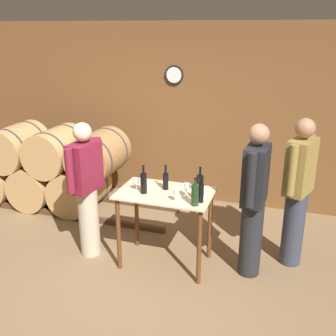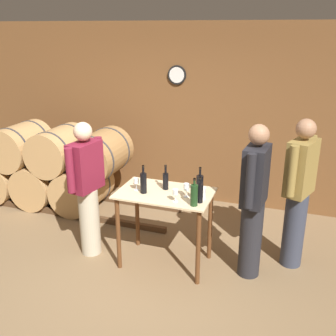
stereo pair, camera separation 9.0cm
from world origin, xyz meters
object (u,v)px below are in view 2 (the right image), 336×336
(wine_bottle_left, at_px, (166,180))
(wine_glass_near_center, at_px, (175,193))
(wine_bottle_far_left, at_px, (143,182))
(wine_glass_near_right, at_px, (186,187))
(person_host, at_px, (87,187))
(wine_bottle_center, at_px, (200,183))
(wine_glass_near_left, at_px, (136,182))
(person_visitor_with_scarf, at_px, (298,191))
(person_visitor_bearded, at_px, (254,199))
(ice_bucket, at_px, (200,193))
(wine_bottle_right, at_px, (194,195))
(wine_bottle_far_right, at_px, (200,192))

(wine_bottle_left, height_order, wine_glass_near_center, wine_bottle_left)
(wine_bottle_far_left, height_order, wine_glass_near_right, wine_bottle_far_left)
(wine_glass_near_center, xyz_separation_m, person_host, (-1.12, 0.12, -0.14))
(wine_bottle_center, distance_m, person_host, 1.32)
(wine_glass_near_left, bearing_deg, person_visitor_with_scarf, 16.50)
(person_host, height_order, person_visitor_bearded, person_visitor_bearded)
(wine_glass_near_right, height_order, person_host, person_host)
(ice_bucket, bearing_deg, person_host, -177.22)
(wine_glass_near_center, height_order, ice_bucket, wine_glass_near_center)
(wine_glass_near_right, distance_m, person_visitor_with_scarf, 1.24)
(wine_bottle_center, relative_size, person_visitor_with_scarf, 0.17)
(wine_glass_near_center, relative_size, person_host, 0.09)
(wine_bottle_right, bearing_deg, wine_glass_near_center, 173.03)
(wine_bottle_right, bearing_deg, person_host, 173.82)
(wine_bottle_center, distance_m, wine_bottle_right, 0.35)
(wine_bottle_far_left, bearing_deg, wine_glass_near_left, 156.82)
(wine_glass_near_right, height_order, ice_bucket, wine_glass_near_right)
(ice_bucket, relative_size, person_host, 0.07)
(wine_bottle_left, bearing_deg, wine_bottle_right, -36.63)
(wine_glass_near_right, distance_m, person_visitor_bearded, 0.72)
(wine_bottle_far_left, distance_m, wine_bottle_right, 0.62)
(wine_bottle_left, relative_size, wine_glass_near_left, 2.05)
(wine_bottle_far_right, distance_m, wine_glass_near_right, 0.19)
(wine_bottle_center, bearing_deg, person_host, -170.90)
(wine_bottle_left, xyz_separation_m, wine_bottle_far_right, (0.45, -0.21, 0.00))
(wine_glass_near_right, bearing_deg, ice_bucket, 10.69)
(wine_bottle_far_right, bearing_deg, wine_bottle_left, 154.56)
(wine_bottle_right, distance_m, wine_glass_near_left, 0.74)
(wine_bottle_right, relative_size, wine_glass_near_right, 1.93)
(person_visitor_with_scarf, relative_size, person_visitor_bearded, 1.01)
(wine_bottle_right, relative_size, person_host, 0.18)
(wine_bottle_far_left, xyz_separation_m, person_host, (-0.72, 0.01, -0.16))
(person_host, xyz_separation_m, person_visitor_bearded, (1.89, 0.18, 0.05))
(wine_bottle_right, xyz_separation_m, wine_glass_near_left, (-0.71, 0.18, -0.02))
(person_visitor_with_scarf, bearing_deg, wine_glass_near_right, -156.07)
(wine_bottle_far_right, distance_m, wine_glass_near_left, 0.75)
(wine_bottle_left, height_order, person_visitor_bearded, person_visitor_bearded)
(wine_bottle_far_left, height_order, wine_bottle_left, wine_bottle_far_left)
(wine_bottle_left, distance_m, wine_glass_near_left, 0.33)
(wine_glass_near_left, bearing_deg, person_visitor_bearded, 6.46)
(wine_bottle_left, height_order, wine_glass_near_left, wine_bottle_left)
(wine_bottle_far_left, xyz_separation_m, wine_bottle_center, (0.57, 0.22, -0.02))
(wine_glass_near_right, xyz_separation_m, ice_bucket, (0.15, 0.03, -0.05))
(wine_glass_near_left, height_order, wine_glass_near_right, wine_glass_near_right)
(wine_bottle_far_left, distance_m, wine_glass_near_left, 0.12)
(ice_bucket, bearing_deg, wine_bottle_far_right, -79.51)
(wine_bottle_far_right, height_order, person_host, person_host)
(wine_bottle_left, bearing_deg, person_visitor_bearded, 0.72)
(person_host, distance_m, person_visitor_with_scarf, 2.38)
(wine_bottle_center, relative_size, wine_bottle_right, 0.98)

